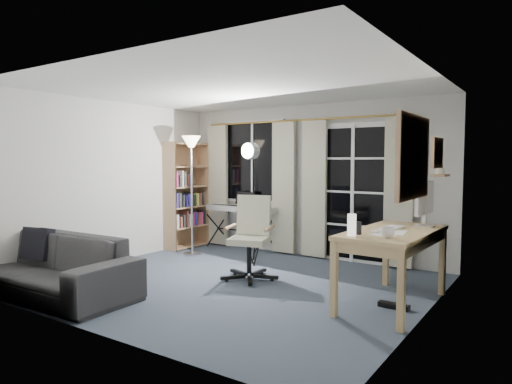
% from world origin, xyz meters
% --- Properties ---
extents(floor, '(4.50, 4.00, 0.02)m').
position_xyz_m(floor, '(0.00, 0.00, -0.01)').
color(floor, '#3B4456').
rests_on(floor, ground).
extents(window, '(1.20, 0.08, 1.40)m').
position_xyz_m(window, '(-1.05, 1.97, 1.50)').
color(window, white).
rests_on(window, floor).
extents(french_door, '(1.32, 0.09, 2.11)m').
position_xyz_m(french_door, '(0.75, 1.97, 1.03)').
color(french_door, white).
rests_on(french_door, floor).
extents(curtains, '(3.60, 0.07, 2.13)m').
position_xyz_m(curtains, '(-0.14, 1.88, 1.09)').
color(curtains, gold).
rests_on(curtains, floor).
extents(bookshelf, '(0.31, 0.86, 1.83)m').
position_xyz_m(bookshelf, '(-2.12, 1.42, 0.87)').
color(bookshelf, '#A57A57').
rests_on(bookshelf, floor).
extents(torchiere_lamp, '(0.40, 0.40, 1.91)m').
position_xyz_m(torchiere_lamp, '(-1.58, 0.99, 1.53)').
color(torchiere_lamp, '#B2B2B7').
rests_on(torchiere_lamp, floor).
extents(keyboard_piano, '(1.28, 0.64, 0.92)m').
position_xyz_m(keyboard_piano, '(-1.12, 1.70, 0.70)').
color(keyboard_piano, black).
rests_on(keyboard_piano, floor).
extents(studio_light, '(0.36, 0.37, 1.82)m').
position_xyz_m(studio_light, '(-0.43, 0.99, 1.46)').
color(studio_light, black).
rests_on(studio_light, floor).
extents(office_chair, '(0.74, 0.71, 1.07)m').
position_xyz_m(office_chair, '(-0.00, 0.38, 0.63)').
color(office_chair, black).
rests_on(office_chair, floor).
extents(desk, '(0.80, 1.51, 0.79)m').
position_xyz_m(desk, '(1.88, 0.25, 0.70)').
color(desk, tan).
rests_on(desk, floor).
extents(monitor, '(0.20, 0.57, 0.50)m').
position_xyz_m(monitor, '(2.08, 0.70, 1.09)').
color(monitor, silver).
rests_on(monitor, desk).
extents(desk_clutter, '(0.49, 0.90, 1.00)m').
position_xyz_m(desk_clutter, '(1.81, 0.01, 0.62)').
color(desk_clutter, white).
rests_on(desk_clutter, desk).
extents(mug, '(0.13, 0.11, 0.13)m').
position_xyz_m(mug, '(1.98, -0.25, 0.86)').
color(mug, silver).
rests_on(mug, desk).
extents(wall_mirror, '(0.04, 0.94, 0.74)m').
position_xyz_m(wall_mirror, '(2.22, -0.35, 1.55)').
color(wall_mirror, '#A57A57').
rests_on(wall_mirror, floor).
extents(framed_print, '(0.03, 0.42, 0.32)m').
position_xyz_m(framed_print, '(2.23, 0.55, 1.60)').
color(framed_print, '#A57A57').
rests_on(framed_print, floor).
extents(wall_shelf, '(0.16, 0.30, 0.18)m').
position_xyz_m(wall_shelf, '(2.16, 1.05, 1.41)').
color(wall_shelf, '#A57A57').
rests_on(wall_shelf, floor).
extents(sofa, '(2.31, 0.74, 0.89)m').
position_xyz_m(sofa, '(-1.52, -1.55, 0.45)').
color(sofa, '#272729').
rests_on(sofa, floor).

